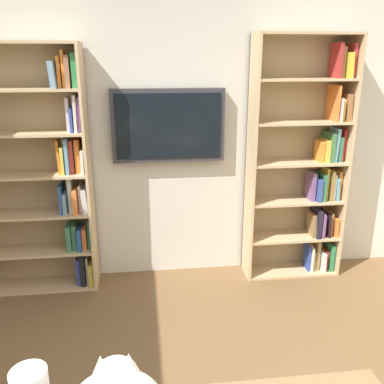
% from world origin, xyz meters
% --- Properties ---
extents(wall_back, '(4.52, 0.06, 2.70)m').
position_xyz_m(wall_back, '(0.00, -2.23, 1.35)').
color(wall_back, beige).
rests_on(wall_back, ground).
extents(bookshelf_left, '(0.84, 0.28, 2.07)m').
position_xyz_m(bookshelf_left, '(-1.18, -2.06, 1.00)').
color(bookshelf_left, tan).
rests_on(bookshelf_left, ground).
extents(bookshelf_right, '(0.89, 0.28, 2.00)m').
position_xyz_m(bookshelf_right, '(0.99, -2.06, 0.98)').
color(bookshelf_right, tan).
rests_on(bookshelf_right, ground).
extents(wall_mounted_tv, '(0.93, 0.07, 0.60)m').
position_xyz_m(wall_mounted_tv, '(0.00, -2.15, 1.35)').
color(wall_mounted_tv, '#333338').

